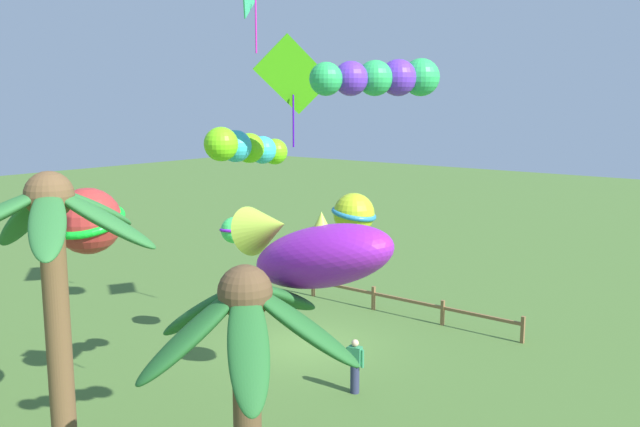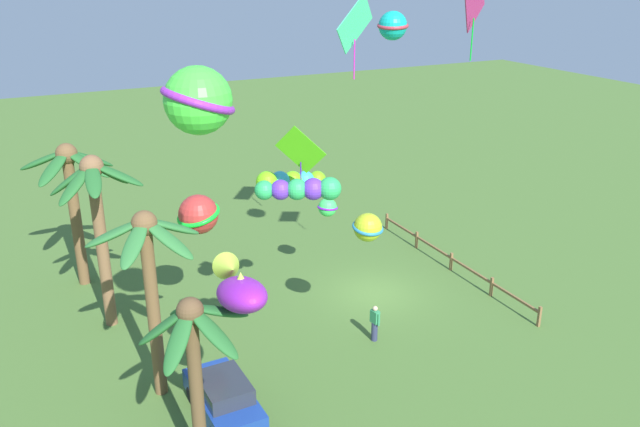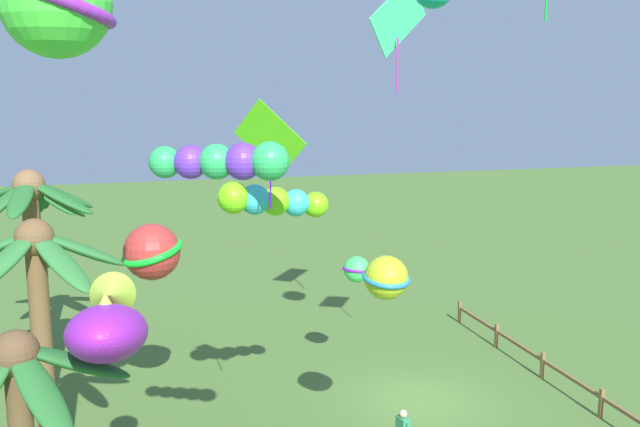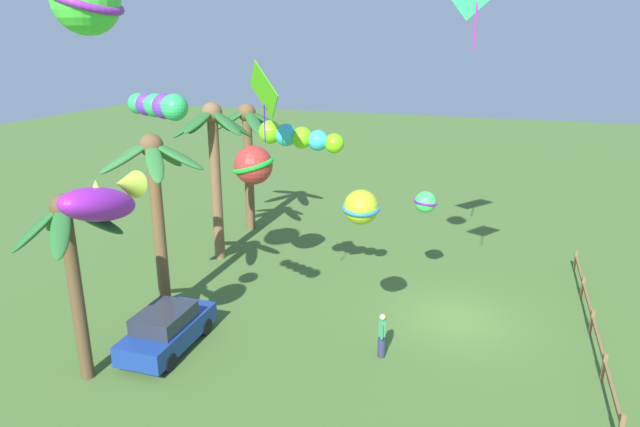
# 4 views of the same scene
# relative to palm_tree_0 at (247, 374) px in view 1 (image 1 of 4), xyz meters

# --- Properties ---
(ground_plane) EXTENTS (120.00, 120.00, 0.00)m
(ground_plane) POSITION_rel_palm_tree_0_xyz_m (7.66, -10.66, -4.44)
(ground_plane) COLOR #476B2D
(palm_tree_0) EXTENTS (3.27, 3.40, 6.03)m
(palm_tree_0) POSITION_rel_palm_tree_0_xyz_m (0.00, 0.00, 0.00)
(palm_tree_0) COLOR brown
(palm_tree_0) RESTS_ON ground
(palm_tree_2) EXTENTS (3.63, 4.00, 7.05)m
(palm_tree_2) POSITION_rel_palm_tree_0_xyz_m (4.57, 0.16, 0.76)
(palm_tree_2) COLOR brown
(palm_tree_2) RESTS_ON ground
(rail_fence) EXTENTS (12.44, 0.12, 0.95)m
(rail_fence) POSITION_rel_palm_tree_0_xyz_m (8.11, -15.45, -3.85)
(rail_fence) COLOR brown
(rail_fence) RESTS_ON ground
(spectator_0) EXTENTS (0.54, 0.30, 1.59)m
(spectator_0) POSITION_rel_palm_tree_0_xyz_m (4.15, -8.57, -3.63)
(spectator_0) COLOR #2D3351
(spectator_0) RESTS_ON ground
(kite_tube_0) EXTENTS (1.44, 2.26, 0.66)m
(kite_tube_0) POSITION_rel_palm_tree_0_xyz_m (0.05, -3.43, 4.20)
(kite_tube_0) COLOR #2DBA5B
(kite_diamond_1) EXTENTS (1.11, 1.39, 2.42)m
(kite_diamond_1) POSITION_rel_palm_tree_0_xyz_m (3.28, -4.91, 4.34)
(kite_diamond_1) COLOR #49BF14
(kite_ball_2) EXTENTS (2.13, 2.12, 1.56)m
(kite_ball_2) POSITION_rel_palm_tree_0_xyz_m (7.49, -2.44, 1.04)
(kite_ball_2) COLOR #B7302D
(kite_ball_4) EXTENTS (1.48, 1.48, 1.09)m
(kite_ball_4) POSITION_rel_palm_tree_0_xyz_m (3.72, -7.85, 0.89)
(kite_ball_4) COLOR #B5D023
(kite_ball_5) EXTENTS (1.27, 1.27, 0.87)m
(kite_ball_5) POSITION_rel_palm_tree_0_xyz_m (9.39, -9.05, -0.40)
(kite_ball_5) COLOR #3FEA60
(kite_tube_8) EXTENTS (1.03, 2.89, 1.04)m
(kite_tube_8) POSITION_rel_palm_tree_0_xyz_m (5.09, -5.27, 2.70)
(kite_tube_8) COLOR #75EA17
(kite_fish_10) EXTENTS (3.12, 1.45, 1.61)m
(kite_fish_10) POSITION_rel_palm_tree_0_xyz_m (-0.06, -1.44, 1.54)
(kite_fish_10) COLOR purple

